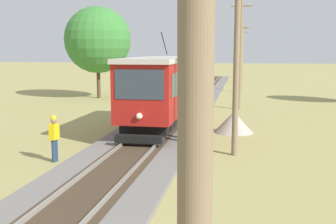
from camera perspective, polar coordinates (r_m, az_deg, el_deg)
red_tram at (r=21.47m, az=-1.30°, el=3.05°), size 2.60×8.54×4.79m
utility_pole_foreground at (r=2.80m, az=3.71°, el=-3.54°), size 1.40×0.33×7.05m
utility_pole_near_tram at (r=16.89m, az=9.25°, el=6.97°), size 1.40×0.53×7.42m
utility_pole_mid at (r=30.27m, az=9.75°, el=8.28°), size 1.40×0.30×8.19m
utility_pole_far at (r=42.75m, az=9.90°, el=7.62°), size 1.40×0.33×7.19m
utility_pole_distant at (r=54.08m, az=10.00°, el=8.14°), size 1.40×0.45×7.91m
utility_pole_horizon at (r=66.84m, az=10.06°, el=8.08°), size 1.40×0.31×7.72m
gravel_pile at (r=21.79m, az=8.87°, el=-1.37°), size 2.01×2.01×1.06m
track_worker at (r=16.42m, az=-15.14°, el=-3.17°), size 0.27×0.40×1.78m
second_worker at (r=18.64m, az=4.76°, el=-1.54°), size 0.44×0.36×1.78m
tree_right_near at (r=37.31m, az=-9.51°, el=9.59°), size 5.72×5.72×7.90m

